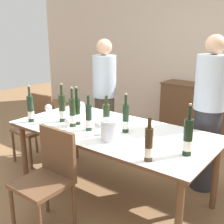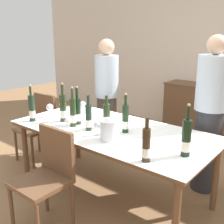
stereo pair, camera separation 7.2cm
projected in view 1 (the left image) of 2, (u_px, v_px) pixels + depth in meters
The scene contains 22 objects.
ground_plane at pixel (112, 193), 3.05m from camera, with size 12.00×12.00×0.00m, color olive.
back_wall at pixel (209, 50), 4.66m from camera, with size 8.00×0.10×2.80m.
sideboard_cabinet at pixel (200, 110), 4.68m from camera, with size 1.33×0.46×0.86m.
dining_table at pixel (112, 135), 2.86m from camera, with size 2.08×1.01×0.74m.
ice_bucket at pixel (110, 129), 2.54m from camera, with size 0.18×0.18×0.19m.
wine_bottle_0 at pixel (106, 116), 2.88m from camera, with size 0.07×0.07×0.33m.
wine_bottle_1 at pixel (77, 112), 2.95m from camera, with size 0.07×0.07×0.41m.
wine_bottle_2 at pixel (149, 145), 2.11m from camera, with size 0.06×0.06×0.35m.
wine_bottle_3 at pixel (126, 119), 2.72m from camera, with size 0.06×0.06×0.39m.
wine_bottle_4 at pixel (31, 109), 3.04m from camera, with size 0.07×0.07×0.41m.
wine_bottle_5 at pixel (89, 118), 2.77m from camera, with size 0.06×0.06×0.36m.
wine_bottle_6 at pixel (73, 113), 2.88m from camera, with size 0.07×0.07×0.42m.
wine_bottle_7 at pixel (188, 138), 2.21m from camera, with size 0.08×0.08×0.43m.
wine_bottle_8 at pixel (62, 109), 3.05m from camera, with size 0.08×0.08×0.43m.
wine_glass_0 at pixel (81, 105), 3.35m from camera, with size 0.09×0.09×0.15m.
wine_glass_1 at pixel (68, 122), 2.80m from camera, with size 0.07×0.07×0.13m.
wine_glass_2 at pixel (98, 125), 2.64m from camera, with size 0.07×0.07×0.15m.
wine_glass_3 at pixel (48, 108), 3.21m from camera, with size 0.08×0.08×0.15m.
chair_left_end at pixel (37, 123), 3.76m from camera, with size 0.42×0.42×0.88m.
chair_near_front at pixel (49, 173), 2.41m from camera, with size 0.42×0.42×0.89m.
person_host at pixel (104, 97), 3.96m from camera, with size 0.33×0.33×1.60m.
person_guest_left at pixel (208, 116), 2.96m from camera, with size 0.33×0.33×1.67m.
Camera 1 is at (1.65, -2.12, 1.69)m, focal length 45.00 mm.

